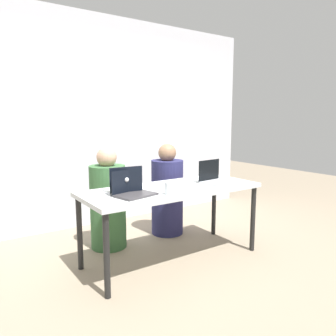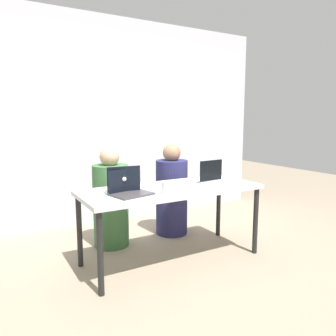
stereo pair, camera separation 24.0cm
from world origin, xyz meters
name	(u,v)px [view 2 (the right image)]	position (x,y,z in m)	size (l,w,h in m)	color
ground_plane	(172,259)	(0.00, 0.00, 0.00)	(12.00, 12.00, 0.00)	gray
back_wall	(113,122)	(0.00, 1.53, 1.34)	(4.55, 0.10, 2.68)	silver
desk	(172,194)	(0.00, 0.00, 0.66)	(1.75, 0.70, 0.73)	silver
person_on_left	(111,202)	(-0.39, 0.65, 0.48)	(0.39, 0.39, 1.09)	#386538
person_on_right	(172,194)	(0.39, 0.65, 0.48)	(0.41, 0.41, 1.09)	navy
laptop_front_right	(216,179)	(0.49, -0.06, 0.78)	(0.33, 0.28, 0.23)	silver
laptop_front_left	(130,189)	(-0.47, -0.08, 0.78)	(0.38, 0.30, 0.22)	#3C393C
laptop_back_left	(122,186)	(-0.48, 0.08, 0.78)	(0.33, 0.30, 0.24)	silver
water_glass_left	(166,189)	(-0.20, -0.23, 0.78)	(0.07, 0.07, 0.11)	white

